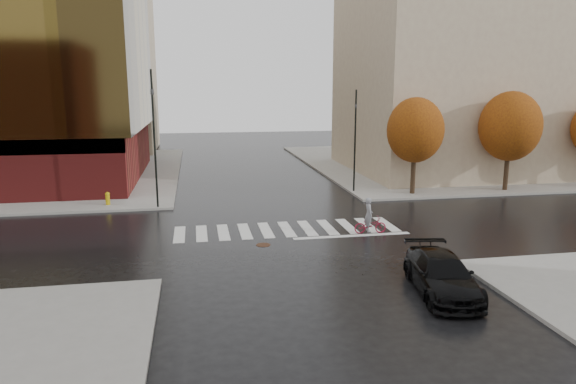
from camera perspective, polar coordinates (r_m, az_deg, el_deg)
name	(u,v)px	position (r m, az deg, el deg)	size (l,w,h in m)	color
ground	(288,232)	(26.42, 0.05, -4.44)	(120.00, 120.00, 0.00)	black
sidewalk_ne	(460,162)	(53.11, 18.60, 3.17)	(30.00, 30.00, 0.15)	gray
crosswalk	(287,229)	(26.89, -0.14, -4.14)	(12.00, 3.00, 0.01)	silver
building_ne_tan	(448,65)	(47.23, 17.33, 13.33)	(16.00, 16.00, 18.00)	tan
building_nw_far	(88,61)	(63.08, -21.37, 13.41)	(14.00, 12.00, 20.00)	tan
tree_ne_a	(415,130)	(35.62, 13.95, 6.68)	(3.80, 3.80, 6.50)	black
tree_ne_b	(510,126)	(39.00, 23.46, 6.71)	(4.20, 4.20, 6.89)	black
sedan	(442,274)	(19.46, 16.70, -8.76)	(1.94, 4.77, 1.39)	black
cyclist	(370,221)	(26.32, 9.06, -3.22)	(1.66, 0.66, 1.86)	maroon
traffic_light_nw	(154,128)	(31.45, -14.69, 6.86)	(0.24, 0.22, 8.17)	black
traffic_light_ne	(355,135)	(35.74, 7.47, 6.34)	(0.17, 0.20, 6.98)	black
fire_hydrant	(108,198)	(33.59, -19.41, -0.60)	(0.29, 0.29, 0.80)	#BA9B0A
manhole	(263,245)	(24.29, -2.75, -5.89)	(0.68, 0.68, 0.01)	#432818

